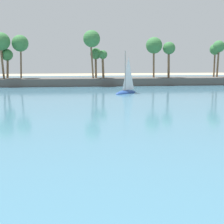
# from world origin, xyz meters

# --- Properties ---
(sea) EXTENTS (220.00, 107.15, 0.06)m
(sea) POSITION_xyz_m (0.00, 60.87, 0.03)
(sea) COLOR teal
(sea) RESTS_ON ground
(palm_headland) EXTENTS (84.49, 6.18, 12.58)m
(palm_headland) POSITION_xyz_m (-1.76, 74.51, 3.87)
(palm_headland) COLOR #514C47
(palm_headland) RESTS_ON ground
(sailboat_near_shore) EXTENTS (5.28, 5.22, 8.27)m
(sailboat_near_shore) POSITION_xyz_m (8.53, 57.49, 0.81)
(sailboat_near_shore) COLOR #234793
(sailboat_near_shore) RESTS_ON sea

